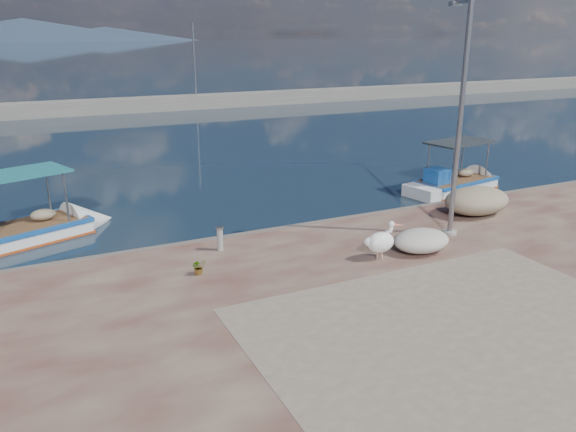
# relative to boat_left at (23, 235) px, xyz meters

# --- Properties ---
(ground) EXTENTS (1400.00, 1400.00, 0.00)m
(ground) POSITION_rel_boat_left_xyz_m (7.31, -8.78, -0.21)
(ground) COLOR #162635
(ground) RESTS_ON ground
(quay_patch) EXTENTS (9.00, 7.00, 0.01)m
(quay_patch) POSITION_rel_boat_left_xyz_m (8.31, -11.78, 0.29)
(quay_patch) COLOR gray
(quay_patch) RESTS_ON quay
(breakwater) EXTENTS (120.00, 2.20, 7.50)m
(breakwater) POSITION_rel_boat_left_xyz_m (7.31, 31.22, 0.39)
(breakwater) COLOR gray
(breakwater) RESTS_ON ground
(mountains) EXTENTS (370.00, 280.00, 22.00)m
(mountains) POSITION_rel_boat_left_xyz_m (11.71, 641.22, 9.30)
(mountains) COLOR #28384C
(mountains) RESTS_ON ground
(boat_left) EXTENTS (5.88, 3.64, 2.69)m
(boat_left) POSITION_rel_boat_left_xyz_m (0.00, 0.00, 0.00)
(boat_left) COLOR white
(boat_left) RESTS_ON ground
(boat_right) EXTENTS (5.45, 2.63, 2.52)m
(boat_right) POSITION_rel_boat_left_xyz_m (17.21, -1.21, -0.01)
(boat_right) COLOR white
(boat_right) RESTS_ON ground
(pelican) EXTENTS (1.15, 0.70, 1.10)m
(pelican) POSITION_rel_boat_left_xyz_m (9.03, -7.39, 0.81)
(pelican) COLOR tan
(pelican) RESTS_ON quay
(lamp_post) EXTENTS (0.44, 0.96, 7.00)m
(lamp_post) POSITION_rel_boat_left_xyz_m (12.21, -6.57, 3.59)
(lamp_post) COLOR gray
(lamp_post) RESTS_ON quay
(bollard_near) EXTENTS (0.24, 0.24, 0.73)m
(bollard_near) POSITION_rel_boat_left_xyz_m (5.20, -4.82, 0.68)
(bollard_near) COLOR gray
(bollard_near) RESTS_ON quay
(potted_plant) EXTENTS (0.39, 0.35, 0.42)m
(potted_plant) POSITION_rel_boat_left_xyz_m (4.13, -6.21, 0.50)
(potted_plant) COLOR #33722D
(potted_plant) RESTS_ON quay
(net_pile_c) EXTENTS (2.45, 1.75, 0.96)m
(net_pile_c) POSITION_rel_boat_left_xyz_m (14.43, -5.37, 0.77)
(net_pile_c) COLOR tan
(net_pile_c) RESTS_ON quay
(net_pile_d) EXTENTS (1.73, 1.29, 0.65)m
(net_pile_d) POSITION_rel_boat_left_xyz_m (10.43, -7.40, 0.61)
(net_pile_d) COLOR silver
(net_pile_d) RESTS_ON quay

